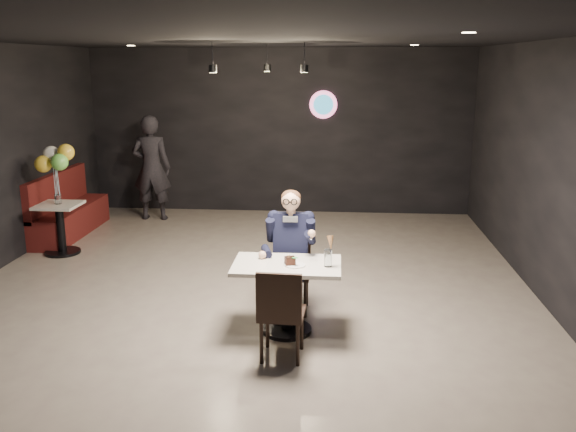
# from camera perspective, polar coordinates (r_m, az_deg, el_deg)

# --- Properties ---
(floor) EXTENTS (9.00, 9.00, 0.00)m
(floor) POSITION_cam_1_polar(r_m,az_deg,el_deg) (7.31, -4.13, -7.88)
(floor) COLOR gray
(floor) RESTS_ON ground
(wall_sign) EXTENTS (0.50, 0.06, 0.50)m
(wall_sign) POSITION_cam_1_polar(r_m,az_deg,el_deg) (11.19, 3.32, 10.37)
(wall_sign) COLOR pink
(wall_sign) RESTS_ON floor
(pendant_lights) EXTENTS (1.40, 1.20, 0.36)m
(pendant_lights) POSITION_cam_1_polar(r_m,az_deg,el_deg) (8.76, -2.44, 15.08)
(pendant_lights) COLOR black
(pendant_lights) RESTS_ON floor
(main_table) EXTENTS (1.10, 0.70, 0.75)m
(main_table) POSITION_cam_1_polar(r_m,az_deg,el_deg) (6.36, -0.11, -7.67)
(main_table) COLOR silver
(main_table) RESTS_ON floor
(chair_far) EXTENTS (0.42, 0.46, 0.92)m
(chair_far) POSITION_cam_1_polar(r_m,az_deg,el_deg) (6.84, 0.28, -5.30)
(chair_far) COLOR black
(chair_far) RESTS_ON floor
(chair_near) EXTENTS (0.44, 0.48, 0.92)m
(chair_near) POSITION_cam_1_polar(r_m,az_deg,el_deg) (5.82, -0.56, -8.93)
(chair_near) COLOR black
(chair_near) RESTS_ON floor
(seated_man) EXTENTS (0.60, 0.80, 1.44)m
(seated_man) POSITION_cam_1_polar(r_m,az_deg,el_deg) (6.76, 0.28, -3.22)
(seated_man) COLOR black
(seated_man) RESTS_ON floor
(dessert_plate) EXTENTS (0.21, 0.21, 0.01)m
(dessert_plate) POSITION_cam_1_polar(r_m,az_deg,el_deg) (6.17, 0.65, -4.61)
(dessert_plate) COLOR white
(dessert_plate) RESTS_ON main_table
(cake_slice) EXTENTS (0.12, 0.11, 0.07)m
(cake_slice) POSITION_cam_1_polar(r_m,az_deg,el_deg) (6.16, 0.19, -4.23)
(cake_slice) COLOR black
(cake_slice) RESTS_ON dessert_plate
(mint_leaf) EXTENTS (0.07, 0.04, 0.01)m
(mint_leaf) POSITION_cam_1_polar(r_m,az_deg,el_deg) (6.11, 0.67, -3.92)
(mint_leaf) COLOR #2A8133
(mint_leaf) RESTS_ON cake_slice
(sundae_glass) EXTENTS (0.08, 0.08, 0.18)m
(sundae_glass) POSITION_cam_1_polar(r_m,az_deg,el_deg) (6.13, 3.77, -3.94)
(sundae_glass) COLOR silver
(sundae_glass) RESTS_ON main_table
(wafer_cone) EXTENTS (0.09, 0.09, 0.14)m
(wafer_cone) POSITION_cam_1_polar(r_m,az_deg,el_deg) (6.07, 4.01, -2.51)
(wafer_cone) COLOR tan
(wafer_cone) RESTS_ON sundae_glass
(booth_bench) EXTENTS (0.51, 2.04, 1.02)m
(booth_bench) POSITION_cam_1_polar(r_m,az_deg,el_deg) (10.49, -19.78, 1.05)
(booth_bench) COLOR #3F0E0D
(booth_bench) RESTS_ON floor
(side_table) EXTENTS (0.58, 0.58, 0.73)m
(side_table) POSITION_cam_1_polar(r_m,az_deg,el_deg) (9.52, -20.49, -1.18)
(side_table) COLOR silver
(side_table) RESTS_ON floor
(balloon_vase) EXTENTS (0.09, 0.09, 0.14)m
(balloon_vase) POSITION_cam_1_polar(r_m,az_deg,el_deg) (9.42, -20.72, 1.49)
(balloon_vase) COLOR silver
(balloon_vase) RESTS_ON side_table
(balloon_bunch) EXTENTS (0.44, 0.44, 0.73)m
(balloon_bunch) POSITION_cam_1_polar(r_m,az_deg,el_deg) (9.34, -20.96, 4.13)
(balloon_bunch) COLOR yellow
(balloon_bunch) RESTS_ON balloon_vase
(passerby) EXTENTS (0.69, 0.47, 1.86)m
(passerby) POSITION_cam_1_polar(r_m,az_deg,el_deg) (11.06, -12.64, 4.42)
(passerby) COLOR black
(passerby) RESTS_ON floor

